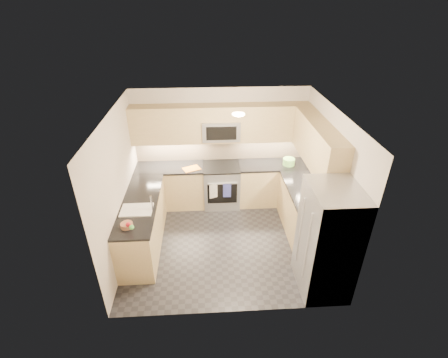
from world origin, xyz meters
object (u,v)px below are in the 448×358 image
refrigerator (327,241)px  cutting_board (192,169)px  gas_range (221,186)px  microwave (221,130)px  fruit_basket (127,225)px  utensil_bowl (289,162)px

refrigerator → cutting_board: (-2.07, 2.32, 0.05)m
refrigerator → cutting_board: size_ratio=5.29×
gas_range → microwave: microwave is taller
cutting_board → fruit_basket: 2.09m
utensil_bowl → cutting_board: utensil_bowl is taller
refrigerator → microwave: bearing=119.6°
gas_range → refrigerator: (1.45, -2.43, 0.45)m
refrigerator → fruit_basket: (-3.02, 0.46, 0.07)m
fruit_basket → cutting_board: bearing=63.0°
microwave → fruit_basket: microwave is taller
cutting_board → fruit_basket: bearing=-117.0°
refrigerator → cutting_board: bearing=131.7°
refrigerator → cutting_board: 3.12m
microwave → utensil_bowl: microwave is taller
microwave → fruit_basket: bearing=-127.0°
refrigerator → fruit_basket: bearing=171.4°
gas_range → fruit_basket: (-1.57, -1.97, 0.52)m
gas_range → cutting_board: cutting_board is taller
gas_range → fruit_basket: size_ratio=4.78×
refrigerator → cutting_board: refrigerator is taller
microwave → cutting_board: bearing=-160.1°
gas_range → refrigerator: size_ratio=0.51×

